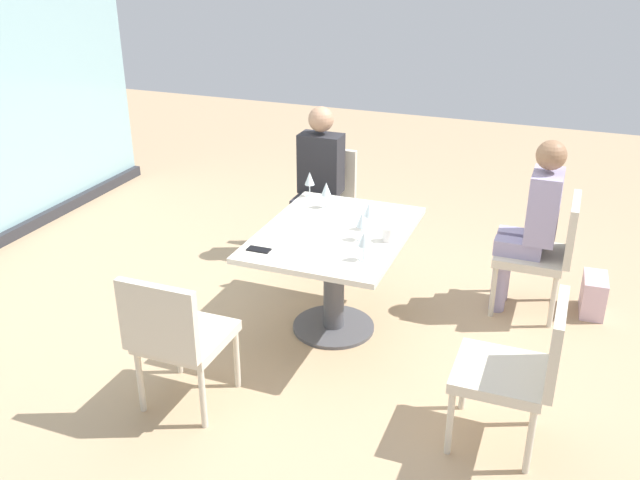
# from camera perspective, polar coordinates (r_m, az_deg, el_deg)

# --- Properties ---
(ground_plane) EXTENTS (12.00, 12.00, 0.00)m
(ground_plane) POSITION_cam_1_polar(r_m,az_deg,el_deg) (4.84, 1.11, -7.20)
(ground_plane) COLOR tan
(dining_table_main) EXTENTS (1.23, 0.92, 0.73)m
(dining_table_main) POSITION_cam_1_polar(r_m,az_deg,el_deg) (4.58, 1.17, -1.37)
(dining_table_main) COLOR silver
(dining_table_main) RESTS_ON ground_plane
(chair_front_right) EXTENTS (0.46, 0.50, 0.87)m
(chair_front_right) POSITION_cam_1_polar(r_m,az_deg,el_deg) (5.07, 17.98, -0.62)
(chair_front_right) COLOR beige
(chair_front_right) RESTS_ON ground_plane
(chair_far_right) EXTENTS (0.50, 0.46, 0.87)m
(chair_far_right) POSITION_cam_1_polar(r_m,az_deg,el_deg) (5.74, 0.25, 3.54)
(chair_far_right) COLOR beige
(chair_far_right) RESTS_ON ground_plane
(chair_far_left) EXTENTS (0.50, 0.46, 0.87)m
(chair_far_left) POSITION_cam_1_polar(r_m,az_deg,el_deg) (3.92, -11.69, -7.52)
(chair_far_left) COLOR beige
(chair_far_left) RESTS_ON ground_plane
(chair_front_left) EXTENTS (0.46, 0.50, 0.87)m
(chair_front_left) POSITION_cam_1_polar(r_m,az_deg,el_deg) (3.74, 16.10, -9.79)
(chair_front_left) COLOR beige
(chair_front_left) RESTS_ON ground_plane
(person_front_right) EXTENTS (0.34, 0.39, 1.26)m
(person_front_right) POSITION_cam_1_polar(r_m,az_deg,el_deg) (5.00, 17.04, 1.68)
(person_front_right) COLOR #9E93B7
(person_front_right) RESTS_ON ground_plane
(person_far_right) EXTENTS (0.39, 0.34, 1.26)m
(person_far_right) POSITION_cam_1_polar(r_m,az_deg,el_deg) (5.57, -0.14, 5.12)
(person_far_right) COLOR #28282D
(person_far_right) RESTS_ON ground_plane
(wine_glass_0) EXTENTS (0.07, 0.07, 0.18)m
(wine_glass_0) POSITION_cam_1_polar(r_m,az_deg,el_deg) (4.07, 3.63, 0.05)
(wine_glass_0) COLOR silver
(wine_glass_0) RESTS_ON dining_table_main
(wine_glass_1) EXTENTS (0.07, 0.07, 0.18)m
(wine_glass_1) POSITION_cam_1_polar(r_m,az_deg,el_deg) (4.34, 3.46, 1.62)
(wine_glass_1) COLOR silver
(wine_glass_1) RESTS_ON dining_table_main
(wine_glass_2) EXTENTS (0.07, 0.07, 0.18)m
(wine_glass_2) POSITION_cam_1_polar(r_m,az_deg,el_deg) (5.05, -0.86, 5.01)
(wine_glass_2) COLOR silver
(wine_glass_2) RESTS_ON dining_table_main
(wine_glass_3) EXTENTS (0.07, 0.07, 0.18)m
(wine_glass_3) POSITION_cam_1_polar(r_m,az_deg,el_deg) (4.84, 0.51, 4.14)
(wine_glass_3) COLOR silver
(wine_glass_3) RESTS_ON dining_table_main
(wine_glass_4) EXTENTS (0.07, 0.07, 0.18)m
(wine_glass_4) POSITION_cam_1_polar(r_m,az_deg,el_deg) (4.50, 4.04, 2.45)
(wine_glass_4) COLOR silver
(wine_glass_4) RESTS_ON dining_table_main
(coffee_cup) EXTENTS (0.08, 0.08, 0.09)m
(coffee_cup) POSITION_cam_1_polar(r_m,az_deg,el_deg) (4.37, 5.56, 0.47)
(coffee_cup) COLOR white
(coffee_cup) RESTS_ON dining_table_main
(cell_phone_on_table) EXTENTS (0.07, 0.14, 0.01)m
(cell_phone_on_table) POSITION_cam_1_polar(r_m,az_deg,el_deg) (4.26, -5.03, -0.78)
(cell_phone_on_table) COLOR black
(cell_phone_on_table) RESTS_ON dining_table_main
(handbag_0) EXTENTS (0.31, 0.18, 0.28)m
(handbag_0) POSITION_cam_1_polar(r_m,az_deg,el_deg) (5.33, 21.46, -4.20)
(handbag_0) COLOR beige
(handbag_0) RESTS_ON ground_plane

